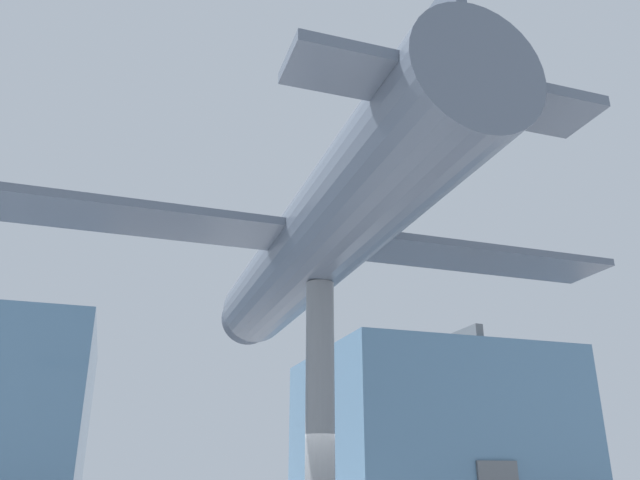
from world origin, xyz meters
The scene contains 3 objects.
glass_pavilion_right centered at (10.56, 15.18, 3.64)m, with size 11.12×10.65×7.87m.
support_pylon_central centered at (0.00, 0.00, 2.86)m, with size 0.61×0.61×5.73m.
suspended_airplane centered at (0.00, 0.33, 6.77)m, with size 15.16×15.25×2.85m.
Camera 1 is at (-4.17, -12.68, 1.66)m, focal length 35.00 mm.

